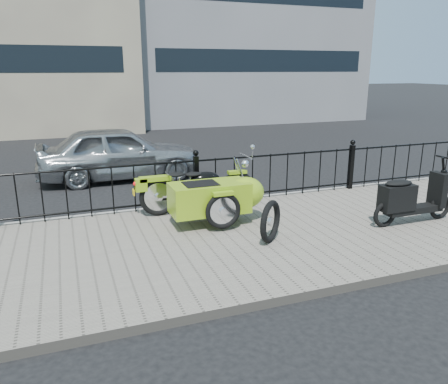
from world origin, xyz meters
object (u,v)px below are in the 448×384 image
object	(u,v)px
scooter	(409,199)
sedan_car	(119,153)
motorcycle_sidecar	(217,194)
spare_tire	(270,221)

from	to	relation	value
scooter	sedan_car	xyz separation A→B (m)	(-4.09, 5.35, 0.11)
motorcycle_sidecar	spare_tire	size ratio (longest dim) A/B	3.48
scooter	spare_tire	xyz separation A→B (m)	(-2.55, 0.07, -0.10)
motorcycle_sidecar	scooter	world-z (taller)	scooter
scooter	spare_tire	distance (m)	2.55
motorcycle_sidecar	spare_tire	bearing A→B (deg)	-70.05
scooter	spare_tire	world-z (taller)	scooter
sedan_car	scooter	bearing A→B (deg)	-143.04
motorcycle_sidecar	spare_tire	xyz separation A→B (m)	(0.43, -1.20, -0.15)
spare_tire	scooter	bearing A→B (deg)	-1.61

